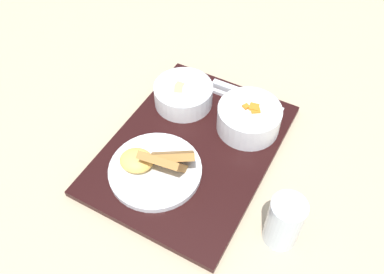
{
  "coord_description": "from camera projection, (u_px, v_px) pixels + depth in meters",
  "views": [
    {
      "loc": [
        0.51,
        0.18,
        0.69
      ],
      "look_at": [
        0.0,
        0.0,
        0.04
      ],
      "focal_mm": 38.0,
      "sensor_mm": 36.0,
      "label": 1
    }
  ],
  "objects": [
    {
      "name": "bowl_soup",
      "position": [
        183.0,
        94.0,
        0.93
      ],
      "size": [
        0.14,
        0.14,
        0.05
      ],
      "color": "silver",
      "rests_on": "serving_tray"
    },
    {
      "name": "bowl_salad",
      "position": [
        249.0,
        117.0,
        0.88
      ],
      "size": [
        0.14,
        0.14,
        0.07
      ],
      "color": "silver",
      "rests_on": "serving_tray"
    },
    {
      "name": "ground_plane",
      "position": [
        192.0,
        150.0,
        0.88
      ],
      "size": [
        4.0,
        4.0,
        0.0
      ],
      "primitive_type": "plane",
      "color": "tan"
    },
    {
      "name": "plate_main",
      "position": [
        156.0,
        166.0,
        0.81
      ],
      "size": [
        0.19,
        0.19,
        0.08
      ],
      "color": "silver",
      "rests_on": "serving_tray"
    },
    {
      "name": "glass_water",
      "position": [
        283.0,
        223.0,
        0.71
      ],
      "size": [
        0.06,
        0.06,
        0.11
      ],
      "color": "silver",
      "rests_on": "ground_plane"
    },
    {
      "name": "knife",
      "position": [
        232.0,
        90.0,
        0.97
      ],
      "size": [
        0.04,
        0.18,
        0.02
      ],
      "rotation": [
        0.0,
        0.0,
        1.43
      ],
      "color": "silver",
      "rests_on": "serving_tray"
    },
    {
      "name": "spoon",
      "position": [
        237.0,
        98.0,
        0.96
      ],
      "size": [
        0.04,
        0.14,
        0.01
      ],
      "rotation": [
        0.0,
        0.0,
        1.43
      ],
      "color": "silver",
      "rests_on": "serving_tray"
    },
    {
      "name": "serving_tray",
      "position": [
        192.0,
        148.0,
        0.88
      ],
      "size": [
        0.49,
        0.39,
        0.01
      ],
      "color": "black",
      "rests_on": "ground_plane"
    }
  ]
}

